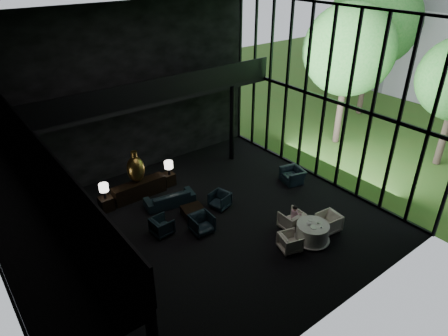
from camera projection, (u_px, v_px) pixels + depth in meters
floor at (200, 228)px, 16.10m from camera, size 14.00×12.00×0.02m
ceiling at (193, 19)px, 12.25m from camera, size 14.00×12.00×0.02m
wall_back at (124, 95)px, 18.34m from camera, size 14.00×0.04×8.00m
wall_front at (332, 216)px, 10.02m from camera, size 14.00×0.04×8.00m
curtain_wall at (325, 98)px, 17.90m from camera, size 0.20×12.00×8.00m
mezzanine_left at (17, 193)px, 10.97m from camera, size 2.00×12.00×0.25m
mezzanine_back at (154, 96)px, 18.18m from camera, size 12.00×2.00×0.25m
railing_left at (50, 163)px, 11.21m from camera, size 0.06×12.00×1.00m
railing_back at (164, 89)px, 17.20m from camera, size 12.00×0.06×1.00m
column_nw at (20, 167)px, 16.42m from camera, size 0.24×0.24×4.00m
column_ne at (232, 124)px, 20.49m from camera, size 0.24×0.24×4.00m
tree_near at (349, 50)px, 20.86m from camera, size 4.80×4.80×7.65m
tree_far at (374, 21)px, 24.56m from camera, size 5.60×5.60×8.80m
console at (139, 189)px, 17.95m from camera, size 2.44×0.55×0.78m
bronze_urn at (136, 169)px, 17.55m from camera, size 0.78×0.78×1.46m
side_table_left at (106, 204)px, 17.10m from camera, size 0.55×0.55×0.60m
table_lamp_left at (104, 188)px, 16.73m from camera, size 0.40×0.40×0.67m
side_table_right at (169, 179)px, 18.96m from camera, size 0.53×0.53×0.58m
table_lamp_right at (169, 165)px, 18.51m from camera, size 0.41×0.41×0.68m
sofa at (170, 196)px, 17.38m from camera, size 2.35×1.05×0.89m
lounge_armchair_west at (162, 225)px, 15.61m from camera, size 0.77×0.82×0.79m
lounge_armchair_east at (220, 199)px, 17.21m from camera, size 0.91×0.95×0.81m
lounge_armchair_south at (202, 222)px, 15.67m from camera, size 0.95×0.90×0.94m
window_armchair at (293, 173)px, 19.08m from camera, size 0.91×1.18×0.92m
coffee_table at (193, 212)px, 16.74m from camera, size 1.00×1.00×0.39m
dining_table at (312, 234)px, 15.25m from camera, size 1.40×1.40×0.75m
dining_chair_north at (291, 218)px, 15.88m from camera, size 0.93×0.88×0.93m
dining_chair_east at (329, 221)px, 15.77m from camera, size 0.89×0.94×0.88m
dining_chair_west at (290, 242)px, 14.76m from camera, size 0.88×0.91×0.76m
child at (295, 212)px, 15.79m from camera, size 0.27×0.27×0.57m
plate_a at (314, 227)px, 14.89m from camera, size 0.27×0.27×0.02m
plate_b at (310, 220)px, 15.33m from camera, size 0.28×0.28×0.01m
saucer at (319, 223)px, 15.15m from camera, size 0.18×0.18×0.01m
coffee_cup at (318, 223)px, 15.10m from camera, size 0.08×0.08×0.06m
cereal_bowl at (309, 224)px, 15.04m from camera, size 0.17×0.17×0.08m
cream_pot at (321, 227)px, 14.86m from camera, size 0.07×0.07×0.06m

